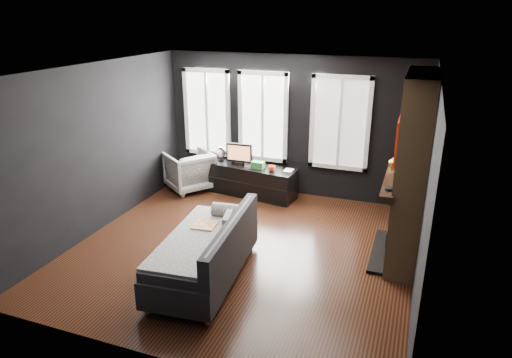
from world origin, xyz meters
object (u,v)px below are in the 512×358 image
(monitor, at_px, (239,153))
(mantel_vase, at_px, (395,161))
(sofa, at_px, (204,248))
(mug, at_px, (272,168))
(armchair, at_px, (189,169))
(media_console, at_px, (253,181))
(book, at_px, (285,165))

(monitor, distance_m, mantel_vase, 3.19)
(sofa, bearing_deg, mug, 84.83)
(armchair, relative_size, mantel_vase, 4.52)
(armchair, relative_size, mug, 6.29)
(mug, bearing_deg, media_console, 161.67)
(media_console, xyz_separation_m, book, (0.65, -0.01, 0.41))
(monitor, bearing_deg, armchair, -172.36)
(sofa, xyz_separation_m, armchair, (-1.76, 2.88, -0.01))
(media_console, bearing_deg, mantel_vase, -13.58)
(armchair, relative_size, book, 3.91)
(sofa, relative_size, mug, 15.12)
(monitor, relative_size, mantel_vase, 2.82)
(media_console, distance_m, monitor, 0.61)
(book, bearing_deg, sofa, -94.02)
(armchair, bearing_deg, book, 131.28)
(monitor, relative_size, mug, 3.93)
(mug, distance_m, mantel_vase, 2.50)
(armchair, height_order, book, armchair)
(armchair, distance_m, book, 2.00)
(mantel_vase, bearing_deg, monitor, 160.30)
(monitor, distance_m, mug, 0.76)
(sofa, bearing_deg, book, 80.82)
(sofa, distance_m, mug, 2.89)
(sofa, bearing_deg, mantel_vase, 36.31)
(mug, bearing_deg, sofa, -90.01)
(sofa, relative_size, book, 9.40)
(mug, relative_size, mantel_vase, 0.72)
(armchair, bearing_deg, mantel_vase, 114.53)
(media_console, bearing_deg, sofa, -73.98)
(mug, xyz_separation_m, book, (0.21, 0.13, 0.04))
(sofa, height_order, armchair, sofa)
(sofa, xyz_separation_m, mug, (0.00, 2.89, 0.22))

